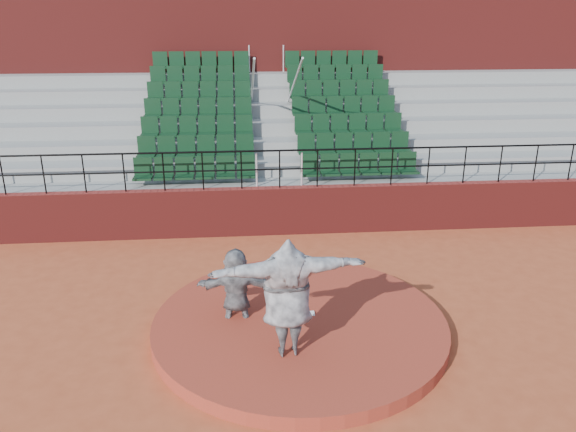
# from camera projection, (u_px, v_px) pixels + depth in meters

# --- Properties ---
(ground) EXTENTS (90.00, 90.00, 0.00)m
(ground) POSITION_uv_depth(u_px,v_px,m) (300.00, 330.00, 10.62)
(ground) COLOR #AA4726
(ground) RESTS_ON ground
(pitchers_mound) EXTENTS (5.50, 5.50, 0.25)m
(pitchers_mound) POSITION_uv_depth(u_px,v_px,m) (300.00, 324.00, 10.58)
(pitchers_mound) COLOR maroon
(pitchers_mound) RESTS_ON ground
(pitching_rubber) EXTENTS (0.60, 0.15, 0.03)m
(pitching_rubber) POSITION_uv_depth(u_px,v_px,m) (299.00, 314.00, 10.67)
(pitching_rubber) COLOR white
(pitching_rubber) RESTS_ON pitchers_mound
(boundary_wall) EXTENTS (24.00, 0.30, 1.30)m
(boundary_wall) POSITION_uv_depth(u_px,v_px,m) (280.00, 211.00, 15.08)
(boundary_wall) COLOR maroon
(boundary_wall) RESTS_ON ground
(wall_railing) EXTENTS (24.04, 0.05, 1.03)m
(wall_railing) POSITION_uv_depth(u_px,v_px,m) (280.00, 161.00, 14.61)
(wall_railing) COLOR black
(wall_railing) RESTS_ON boundary_wall
(seating_deck) EXTENTS (24.00, 5.97, 4.63)m
(seating_deck) POSITION_uv_depth(u_px,v_px,m) (271.00, 150.00, 18.23)
(seating_deck) COLOR gray
(seating_deck) RESTS_ON ground
(press_box_facade) EXTENTS (24.00, 3.00, 7.10)m
(press_box_facade) POSITION_uv_depth(u_px,v_px,m) (265.00, 72.00, 21.21)
(press_box_facade) COLOR maroon
(press_box_facade) RESTS_ON ground
(pitcher) EXTENTS (2.61, 0.95, 2.07)m
(pitcher) POSITION_uv_depth(u_px,v_px,m) (287.00, 297.00, 9.16)
(pitcher) COLOR black
(pitcher) RESTS_ON pitchers_mound
(fielder) EXTENTS (1.52, 0.54, 1.61)m
(fielder) POSITION_uv_depth(u_px,v_px,m) (236.00, 290.00, 10.45)
(fielder) COLOR black
(fielder) RESTS_ON ground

